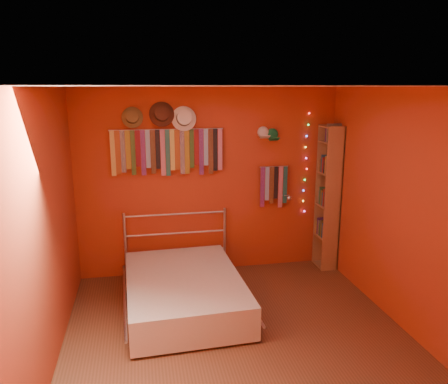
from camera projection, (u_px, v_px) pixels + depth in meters
ground at (238, 336)px, 4.49m from camera, size 3.50×3.50×0.00m
back_wall at (209, 182)px, 5.87m from camera, size 3.50×0.02×2.50m
right_wall at (403, 210)px, 4.52m from camera, size 0.02×3.50×2.50m
left_wall at (47, 231)px, 3.87m from camera, size 0.02×3.50×2.50m
ceiling at (240, 86)px, 3.90m from camera, size 3.50×3.50×0.02m
tie_rack at (168, 150)px, 5.59m from camera, size 1.45×0.03×0.61m
small_tie_rack at (274, 184)px, 5.98m from camera, size 0.40×0.03×0.58m
fedora_olive at (132, 117)px, 5.39m from camera, size 0.26×0.14×0.26m
fedora_brown at (162, 114)px, 5.44m from camera, size 0.32×0.17×0.31m
fedora_white at (184, 118)px, 5.51m from camera, size 0.32×0.17×0.31m
cap_white at (263, 132)px, 5.80m from camera, size 0.17×0.21×0.17m
cap_green at (272, 135)px, 5.83m from camera, size 0.17×0.21×0.17m
fairy_lights at (306, 164)px, 6.03m from camera, size 0.06×0.02×1.40m
reading_lamp at (288, 198)px, 5.91m from camera, size 0.06×0.27×0.08m
bookshelf at (331, 197)px, 6.02m from camera, size 0.25×0.34×2.00m
bed at (184, 291)px, 5.02m from camera, size 1.43×1.90×0.90m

